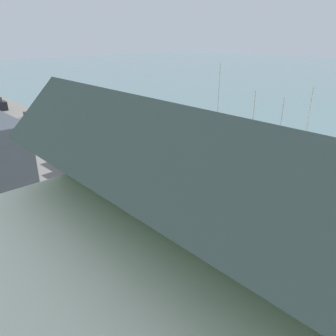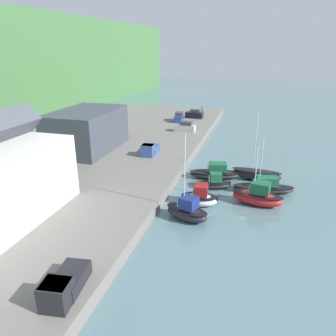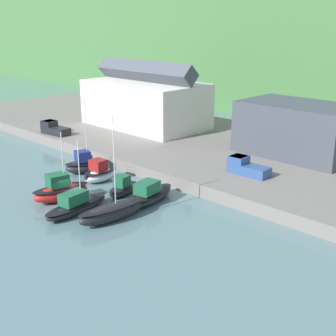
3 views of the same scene
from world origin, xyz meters
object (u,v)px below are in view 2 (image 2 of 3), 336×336
parked_car_2 (179,117)px  moored_boat_0 (187,211)px  moored_boat_1 (200,198)px  person_on_quay (203,110)px  pickup_truck_0 (150,149)px  parked_car_0 (195,114)px  moored_boat_2 (214,183)px  moored_boat_4 (258,196)px  moored_boat_3 (215,173)px  moored_boat_6 (256,174)px  pickup_truck_1 (63,286)px  parked_car_1 (185,127)px  moored_boat_5 (264,187)px

parked_car_2 → moored_boat_0: bearing=98.7°
moored_boat_1 → person_on_quay: size_ratio=2.11×
pickup_truck_0 → parked_car_0: bearing=-94.9°
moored_boat_1 → person_on_quay: 49.28m
moored_boat_2 → moored_boat_4: moored_boat_4 is taller
moored_boat_3 → parked_car_2: parked_car_2 is taller
pickup_truck_0 → moored_boat_6: bearing=167.2°
parked_car_2 → pickup_truck_0: size_ratio=0.91×
moored_boat_4 → pickup_truck_1: moored_boat_4 is taller
moored_boat_6 → parked_car_1: bearing=43.3°
moored_boat_1 → parked_car_1: (29.05, 8.54, 1.34)m
moored_boat_0 → parked_car_1: bearing=32.2°
parked_car_2 → pickup_truck_1: parked_car_2 is taller
moored_boat_0 → person_on_quay: bearing=27.2°
parked_car_2 → pickup_truck_1: (-57.43, -6.18, -0.10)m
moored_boat_0 → moored_boat_3: size_ratio=1.30×
moored_boat_2 → person_on_quay: (43.18, 9.49, 1.72)m
parked_car_2 → pickup_truck_1: 57.76m
pickup_truck_1 → moored_boat_3: bearing=-110.5°
moored_boat_5 → pickup_truck_1: size_ratio=1.63×
moored_boat_0 → moored_boat_3: moored_boat_0 is taller
moored_boat_2 → pickup_truck_0: 13.99m
moored_boat_2 → parked_car_0: 39.03m
moored_boat_3 → parked_car_1: 22.13m
moored_boat_1 → pickup_truck_1: pickup_truck_1 is taller
moored_boat_1 → parked_car_1: bearing=12.4°
pickup_truck_0 → moored_boat_2: bearing=144.5°
moored_boat_4 → moored_boat_1: bearing=116.5°
parked_car_1 → pickup_truck_1: 48.25m
parked_car_1 → parked_car_2: bearing=23.7°
moored_boat_0 → person_on_quay: size_ratio=4.58×
moored_boat_0 → pickup_truck_1: 16.25m
moored_boat_1 → moored_boat_6: 11.66m
parked_car_0 → moored_boat_2: bearing=-159.0°
parked_car_2 → parked_car_0: bearing=-127.7°
person_on_quay → parked_car_1: bearing=179.9°
parked_car_1 → person_on_quay: parked_car_1 is taller
parked_car_1 → pickup_truck_1: bearing=-175.1°
moored_boat_1 → moored_boat_4: (1.98, -6.63, 0.14)m
parked_car_1 → person_on_quay: size_ratio=1.99×
moored_boat_2 → person_on_quay: 44.24m
moored_boat_6 → pickup_truck_0: moored_boat_6 is taller
moored_boat_5 → parked_car_0: 40.76m
moored_boat_4 → parked_car_1: bearing=39.1°
moored_boat_1 → moored_boat_2: 5.43m
moored_boat_1 → moored_boat_4: moored_boat_4 is taller
moored_boat_0 → moored_boat_3: bearing=13.2°
moored_boat_1 → moored_boat_2: bearing=-14.5°
moored_boat_6 → parked_car_0: 36.63m
moored_boat_0 → moored_boat_1: bearing=9.1°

